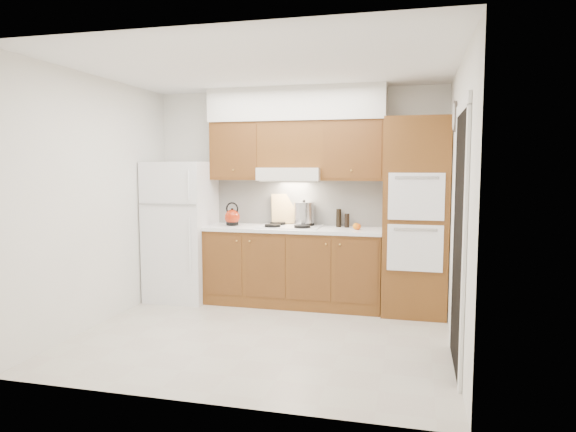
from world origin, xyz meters
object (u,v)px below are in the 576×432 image
object	(u,v)px
stock_pot	(304,213)
fridge	(182,231)
kettle	(232,217)
oven_cabinet	(416,217)

from	to	relation	value
stock_pot	fridge	bearing A→B (deg)	-172.27
fridge	kettle	world-z (taller)	fridge
fridge	oven_cabinet	xyz separation A→B (m)	(2.85, 0.03, 0.24)
oven_cabinet	kettle	bearing A→B (deg)	179.77
kettle	oven_cabinet	bearing A→B (deg)	-24.39
kettle	fridge	bearing A→B (deg)	159.66
fridge	stock_pot	world-z (taller)	fridge
oven_cabinet	stock_pot	xyz separation A→B (m)	(-1.32, 0.17, -0.00)
kettle	stock_pot	bearing A→B (deg)	-13.50
kettle	stock_pot	xyz separation A→B (m)	(0.87, 0.16, 0.05)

